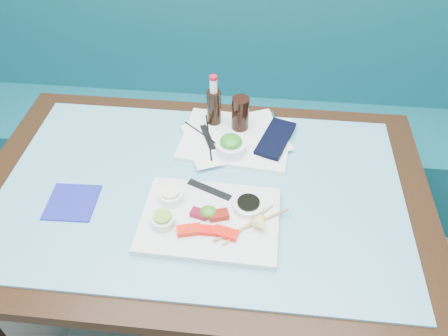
# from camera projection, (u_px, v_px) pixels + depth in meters

# --- Properties ---
(booth_bench) EXTENTS (3.00, 0.56, 1.17)m
(booth_bench) POSITION_uv_depth(u_px,v_px,m) (227.00, 119.00, 2.20)
(booth_bench) COLOR #0F515F
(booth_bench) RESTS_ON ground
(dining_table) EXTENTS (1.40, 0.90, 0.75)m
(dining_table) POSITION_uv_depth(u_px,v_px,m) (202.00, 208.00, 1.40)
(dining_table) COLOR black
(dining_table) RESTS_ON ground
(glass_top) EXTENTS (1.22, 0.76, 0.01)m
(glass_top) POSITION_uv_depth(u_px,v_px,m) (201.00, 189.00, 1.34)
(glass_top) COLOR #61A7C3
(glass_top) RESTS_ON dining_table
(sashimi_plate) EXTENTS (0.39, 0.29, 0.02)m
(sashimi_plate) POSITION_uv_depth(u_px,v_px,m) (210.00, 220.00, 1.23)
(sashimi_plate) COLOR white
(sashimi_plate) RESTS_ON glass_top
(salmon_left) EXTENTS (0.07, 0.05, 0.02)m
(salmon_left) POSITION_uv_depth(u_px,v_px,m) (189.00, 230.00, 1.19)
(salmon_left) COLOR red
(salmon_left) RESTS_ON sashimi_plate
(salmon_mid) EXTENTS (0.06, 0.03, 0.01)m
(salmon_mid) POSITION_uv_depth(u_px,v_px,m) (207.00, 230.00, 1.19)
(salmon_mid) COLOR #FF0F0A
(salmon_mid) RESTS_ON sashimi_plate
(salmon_right) EXTENTS (0.07, 0.05, 0.02)m
(salmon_right) POSITION_uv_depth(u_px,v_px,m) (226.00, 233.00, 1.18)
(salmon_right) COLOR #FF130A
(salmon_right) RESTS_ON sashimi_plate
(tuna_left) EXTENTS (0.06, 0.04, 0.02)m
(tuna_left) POSITION_uv_depth(u_px,v_px,m) (199.00, 214.00, 1.23)
(tuna_left) COLOR maroon
(tuna_left) RESTS_ON sashimi_plate
(tuna_right) EXTENTS (0.06, 0.05, 0.02)m
(tuna_right) POSITION_uv_depth(u_px,v_px,m) (219.00, 215.00, 1.22)
(tuna_right) COLOR maroon
(tuna_right) RESTS_ON sashimi_plate
(seaweed_garnish) EXTENTS (0.06, 0.06, 0.03)m
(seaweed_garnish) POSITION_uv_depth(u_px,v_px,m) (208.00, 212.00, 1.22)
(seaweed_garnish) COLOR #35801D
(seaweed_garnish) RESTS_ON sashimi_plate
(ramekin_wasabi) EXTENTS (0.09, 0.09, 0.03)m
(ramekin_wasabi) POSITION_uv_depth(u_px,v_px,m) (163.00, 221.00, 1.20)
(ramekin_wasabi) COLOR white
(ramekin_wasabi) RESTS_ON sashimi_plate
(wasabi_fill) EXTENTS (0.05, 0.05, 0.01)m
(wasabi_fill) POSITION_uv_depth(u_px,v_px,m) (162.00, 216.00, 1.19)
(wasabi_fill) COLOR #85A936
(wasabi_fill) RESTS_ON ramekin_wasabi
(ramekin_ginger) EXTENTS (0.08, 0.08, 0.03)m
(ramekin_ginger) POSITION_uv_depth(u_px,v_px,m) (171.00, 197.00, 1.26)
(ramekin_ginger) COLOR white
(ramekin_ginger) RESTS_ON sashimi_plate
(ginger_fill) EXTENTS (0.07, 0.07, 0.01)m
(ginger_fill) POSITION_uv_depth(u_px,v_px,m) (171.00, 192.00, 1.25)
(ginger_fill) COLOR white
(ginger_fill) RESTS_ON ramekin_ginger
(soy_dish) EXTENTS (0.10, 0.10, 0.02)m
(soy_dish) POSITION_uv_depth(u_px,v_px,m) (248.00, 205.00, 1.25)
(soy_dish) COLOR white
(soy_dish) RESTS_ON sashimi_plate
(soy_fill) EXTENTS (0.08, 0.08, 0.01)m
(soy_fill) POSITION_uv_depth(u_px,v_px,m) (249.00, 202.00, 1.24)
(soy_fill) COLOR black
(soy_fill) RESTS_ON soy_dish
(lemon_wedge) EXTENTS (0.06, 0.06, 0.05)m
(lemon_wedge) POSITION_uv_depth(u_px,v_px,m) (261.00, 225.00, 1.18)
(lemon_wedge) COLOR #FFE878
(lemon_wedge) RESTS_ON sashimi_plate
(chopstick_sleeve) EXTENTS (0.14, 0.08, 0.00)m
(chopstick_sleeve) POSITION_uv_depth(u_px,v_px,m) (209.00, 190.00, 1.30)
(chopstick_sleeve) COLOR black
(chopstick_sleeve) RESTS_ON sashimi_plate
(wooden_chopstick_a) EXTENTS (0.13, 0.16, 0.01)m
(wooden_chopstick_a) POSITION_uv_depth(u_px,v_px,m) (249.00, 224.00, 1.21)
(wooden_chopstick_a) COLOR tan
(wooden_chopstick_a) RESTS_ON sashimi_plate
(wooden_chopstick_b) EXTENTS (0.21, 0.14, 0.01)m
(wooden_chopstick_b) POSITION_uv_depth(u_px,v_px,m) (252.00, 224.00, 1.20)
(wooden_chopstick_b) COLOR #A7794F
(wooden_chopstick_b) RESTS_ON sashimi_plate
(serving_tray) EXTENTS (0.38, 0.30, 0.01)m
(serving_tray) POSITION_uv_depth(u_px,v_px,m) (236.00, 139.00, 1.49)
(serving_tray) COLOR white
(serving_tray) RESTS_ON glass_top
(paper_placemat) EXTENTS (0.40, 0.35, 0.00)m
(paper_placemat) POSITION_uv_depth(u_px,v_px,m) (236.00, 137.00, 1.48)
(paper_placemat) COLOR white
(paper_placemat) RESTS_ON serving_tray
(seaweed_bowl) EXTENTS (0.11, 0.11, 0.04)m
(seaweed_bowl) POSITION_uv_depth(u_px,v_px,m) (231.00, 148.00, 1.42)
(seaweed_bowl) COLOR white
(seaweed_bowl) RESTS_ON serving_tray
(seaweed_salad) EXTENTS (0.07, 0.07, 0.04)m
(seaweed_salad) POSITION_uv_depth(u_px,v_px,m) (231.00, 141.00, 1.40)
(seaweed_salad) COLOR #24881F
(seaweed_salad) RESTS_ON seaweed_bowl
(cola_glass) EXTENTS (0.06, 0.06, 0.12)m
(cola_glass) POSITION_uv_depth(u_px,v_px,m) (240.00, 113.00, 1.48)
(cola_glass) COLOR black
(cola_glass) RESTS_ON serving_tray
(navy_pouch) EXTENTS (0.14, 0.21, 0.02)m
(navy_pouch) POSITION_uv_depth(u_px,v_px,m) (276.00, 138.00, 1.47)
(navy_pouch) COLOR black
(navy_pouch) RESTS_ON serving_tray
(fork) EXTENTS (0.03, 0.08, 0.01)m
(fork) POSITION_uv_depth(u_px,v_px,m) (274.00, 120.00, 1.55)
(fork) COLOR white
(fork) RESTS_ON serving_tray
(black_chopstick_a) EXTENTS (0.17, 0.15, 0.01)m
(black_chopstick_a) POSITION_uv_depth(u_px,v_px,m) (206.00, 137.00, 1.48)
(black_chopstick_a) COLOR black
(black_chopstick_a) RESTS_ON serving_tray
(black_chopstick_b) EXTENTS (0.05, 0.23, 0.01)m
(black_chopstick_b) POSITION_uv_depth(u_px,v_px,m) (209.00, 137.00, 1.48)
(black_chopstick_b) COLOR black
(black_chopstick_b) RESTS_ON serving_tray
(tray_sleeve) EXTENTS (0.07, 0.13, 0.00)m
(tray_sleeve) POSITION_uv_depth(u_px,v_px,m) (208.00, 137.00, 1.48)
(tray_sleeve) COLOR black
(tray_sleeve) RESTS_ON serving_tray
(cola_bottle_body) EXTENTS (0.06, 0.06, 0.14)m
(cola_bottle_body) POSITION_uv_depth(u_px,v_px,m) (214.00, 109.00, 1.50)
(cola_bottle_body) COLOR black
(cola_bottle_body) RESTS_ON glass_top
(cola_bottle_neck) EXTENTS (0.03, 0.03, 0.05)m
(cola_bottle_neck) POSITION_uv_depth(u_px,v_px,m) (213.00, 86.00, 1.44)
(cola_bottle_neck) COLOR white
(cola_bottle_neck) RESTS_ON cola_bottle_body
(cola_bottle_cap) EXTENTS (0.03, 0.03, 0.01)m
(cola_bottle_cap) POSITION_uv_depth(u_px,v_px,m) (213.00, 78.00, 1.42)
(cola_bottle_cap) COLOR red
(cola_bottle_cap) RESTS_ON cola_bottle_neck
(blue_napkin) EXTENTS (0.15, 0.15, 0.01)m
(blue_napkin) POSITION_uv_depth(u_px,v_px,m) (72.00, 202.00, 1.29)
(blue_napkin) COLOR navy
(blue_napkin) RESTS_ON glass_top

